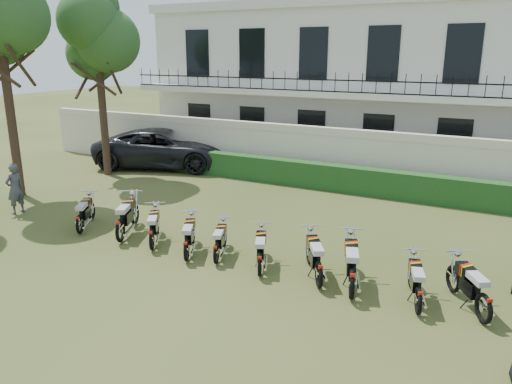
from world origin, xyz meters
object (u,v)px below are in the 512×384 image
Objects in this scene: motorcycle_1 at (120,225)px; motorcycle_7 at (352,277)px; motorcycle_6 at (319,268)px; inspector at (15,189)px; motorcycle_0 at (79,220)px; suv at (165,148)px; tree_west_near at (97,34)px; motorcycle_4 at (216,249)px; motorcycle_3 at (186,245)px; motorcycle_5 at (260,259)px; motorcycle_2 at (151,234)px; motorcycle_9 at (485,301)px; motorcycle_8 at (419,294)px.

motorcycle_7 is (6.75, -0.18, 0.00)m from motorcycle_1.
inspector is (-10.84, 0.42, 0.35)m from motorcycle_6.
suv is at bearing 81.15° from motorcycle_0.
tree_west_near is 4.94× the size of motorcycle_4.
motorcycle_0 is 7.45m from motorcycle_6.
motorcycle_7 is at bearing -25.22° from tree_west_near.
suv is at bearing 95.02° from motorcycle_1.
motorcycle_7 is (8.26, -0.11, 0.07)m from motorcycle_0.
motorcycle_3 is 0.82× the size of motorcycle_7.
motorcycle_5 is (10.65, -6.02, -5.43)m from tree_west_near.
motorcycle_2 is 0.95× the size of inspector.
motorcycle_2 is at bearing 158.74° from motorcycle_7.
motorcycle_1 is 1.17× the size of motorcycle_3.
motorcycle_1 reaches higher than motorcycle_4.
tree_west_near is 14.53m from motorcycle_6.
motorcycle_1 is 1.15× the size of motorcycle_9.
motorcycle_4 is 4.99m from motorcycle_8.
motorcycle_3 reaches higher than motorcycle_5.
motorcycle_1 is 1.17× the size of motorcycle_5.
motorcycle_3 reaches higher than motorcycle_4.
suv is (-14.21, 8.21, 0.39)m from motorcycle_9.
motorcycle_6 is at bearing -25.00° from motorcycle_3.
motorcycle_2 is 2.02m from motorcycle_4.
tree_west_near reaches higher than suv.
suv is at bearing 112.81° from motorcycle_5.
motorcycle_5 is 3.68m from motorcycle_8.
motorcycle_6 is (3.52, 0.19, 0.03)m from motorcycle_3.
motorcycle_4 is 1.31m from motorcycle_5.
motorcycle_7 is at bearing -24.95° from motorcycle_4.
motorcycle_7 reaches higher than motorcycle_5.
motorcycle_4 is 11.53m from suv.
motorcycle_5 is at bearing -26.76° from motorcycle_1.
motorcycle_3 is 2.06m from motorcycle_5.
motorcycle_0 is 9.66m from motorcycle_8.
motorcycle_0 reaches higher than motorcycle_4.
motorcycle_4 is at bearing -24.99° from motorcycle_1.
motorcycle_5 is 0.26× the size of suv.
inspector is (1.28, -5.51, -5.04)m from tree_west_near.
tree_west_near is 1.24× the size of suv.
motorcycle_5 is 4.88m from motorcycle_9.
motorcycle_8 is at bearing 88.33° from inspector.
inspector is at bearing 146.61° from motorcycle_9.
motorcycle_7 is 2.61m from motorcycle_9.
motorcycle_0 is at bearing 159.30° from motorcycle_4.
motorcycle_0 is 3.93m from motorcycle_3.
motorcycle_7 is at bearing 153.33° from motorcycle_9.
motorcycle_8 is 1.22m from motorcycle_9.
suv reaches higher than motorcycle_9.
motorcycle_2 reaches higher than motorcycle_5.
motorcycle_1 is 5.94m from motorcycle_6.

